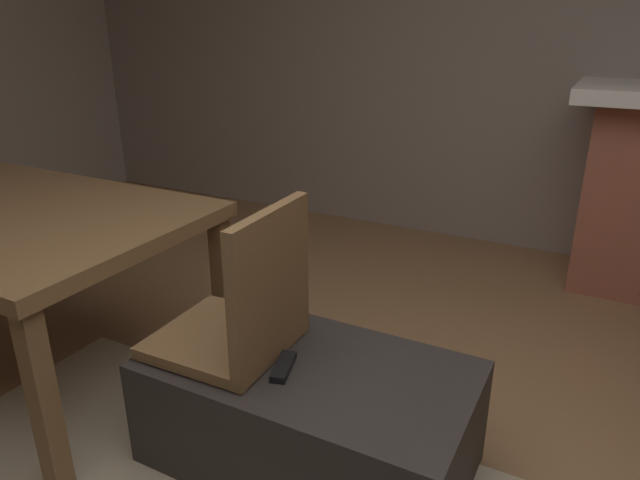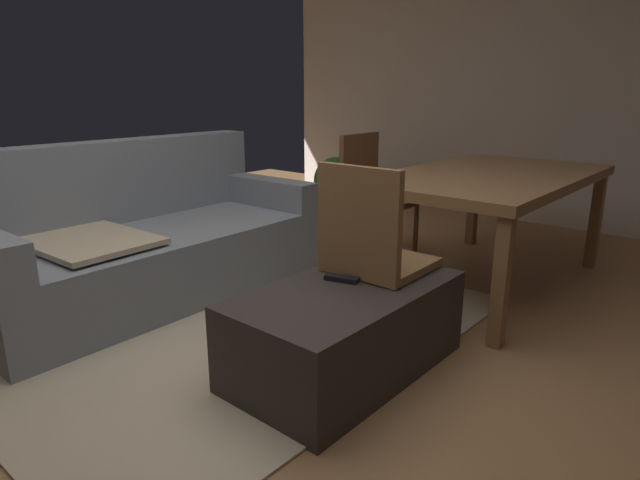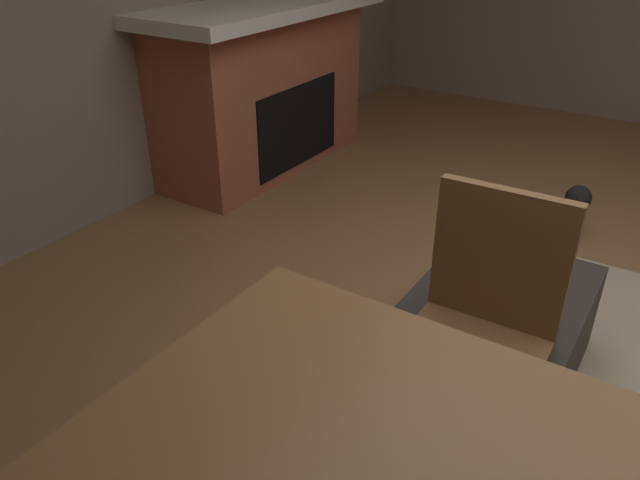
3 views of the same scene
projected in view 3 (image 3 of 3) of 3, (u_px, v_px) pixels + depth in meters
The scene contains 6 objects.
floor at pixel (577, 373), 2.49m from camera, with size 9.09×9.09×0.00m, color olive.
fireplace at pixel (264, 87), 4.23m from camera, with size 1.90×0.76×1.15m.
ottoman_coffee_table at pixel (484, 353), 2.29m from camera, with size 1.09×0.60×0.40m, color #2D2826.
tv_remote at pixel (506, 320), 2.12m from camera, with size 0.05×0.16×0.02m, color black.
dining_chair_west at pixel (483, 316), 1.96m from camera, with size 0.45×0.45×0.93m.
small_dog at pixel (545, 211), 3.45m from camera, with size 0.39×0.48×0.27m.
Camera 3 is at (2.18, 0.15, 1.68)m, focal length 34.01 mm.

